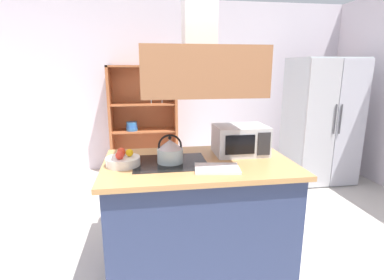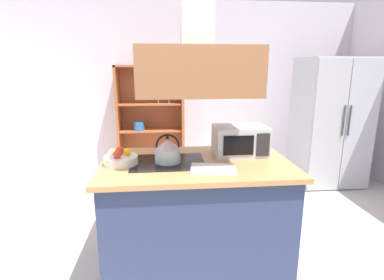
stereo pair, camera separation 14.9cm
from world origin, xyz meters
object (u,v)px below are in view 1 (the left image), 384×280
Objects in this scene: dish_cabinet at (144,126)px; fruit_bowl at (123,160)px; kettle at (170,151)px; microwave at (240,140)px; cutting_board at (217,168)px; refrigerator at (321,121)px.

dish_cabinet reaches higher than fruit_bowl.
kettle is 0.88× the size of fruit_bowl.
microwave is at bearing -69.10° from dish_cabinet.
cutting_board is at bearing -16.27° from fruit_bowl.
kettle is 0.67m from microwave.
refrigerator is 6.66× the size of fruit_bowl.
refrigerator is 2.72m from dish_cabinet.
microwave is (0.88, -2.30, 0.28)m from dish_cabinet.
refrigerator is 5.30× the size of cutting_board.
dish_cabinet reaches higher than microwave.
fruit_bowl is at bearing -169.83° from microwave.
dish_cabinet is 2.50m from fruit_bowl.
cutting_board is 1.26× the size of fruit_bowl.
dish_cabinet is at bearing 162.47° from refrigerator.
refrigerator is 2.27m from microwave.
cutting_board is at bearing -127.86° from microwave.
microwave is at bearing 52.14° from cutting_board.
fruit_bowl is at bearing -93.39° from dish_cabinet.
refrigerator reaches higher than microwave.
dish_cabinet is 2.76m from cutting_board.
refrigerator is 3.92× the size of microwave.
dish_cabinet is 6.29× the size of fruit_bowl.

